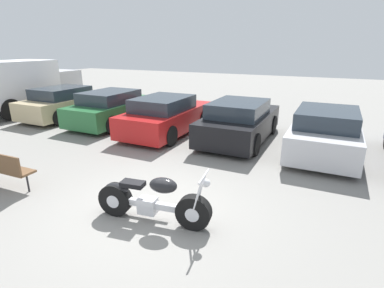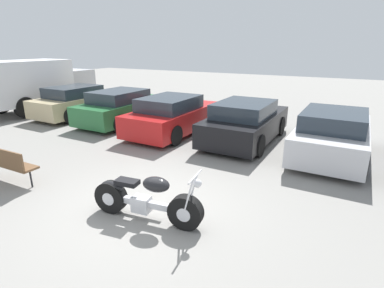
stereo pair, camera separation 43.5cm
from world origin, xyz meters
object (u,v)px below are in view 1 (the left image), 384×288
(parked_car_black, at_px, (240,122))
(parked_car_green, at_px, (114,108))
(motorcycle, at_px, (152,201))
(parked_car_champagne, at_px, (66,103))
(park_bench, at_px, (1,166))
(delivery_truck, at_px, (18,84))
(parked_car_red, at_px, (166,116))
(parked_car_silver, at_px, (325,132))

(parked_car_black, bearing_deg, parked_car_green, -179.82)
(motorcycle, relative_size, parked_car_black, 0.53)
(parked_car_champagne, height_order, park_bench, parked_car_champagne)
(delivery_truck, bearing_deg, motorcycle, -25.83)
(parked_car_red, relative_size, parked_car_black, 1.00)
(parked_car_green, height_order, delivery_truck, delivery_truck)
(park_bench, bearing_deg, parked_car_black, 57.25)
(parked_car_champagne, bearing_deg, parked_car_red, -3.21)
(parked_car_green, bearing_deg, parked_car_black, 0.18)
(parked_car_green, distance_m, parked_car_black, 5.43)
(parked_car_red, xyz_separation_m, park_bench, (-1.08, -5.58, -0.12))
(park_bench, bearing_deg, parked_car_green, 105.52)
(motorcycle, height_order, parked_car_champagne, parked_car_champagne)
(parked_car_champagne, bearing_deg, parked_car_black, 0.18)
(motorcycle, distance_m, park_bench, 3.86)
(motorcycle, bearing_deg, parked_car_red, 117.73)
(parked_car_silver, height_order, park_bench, parked_car_silver)
(parked_car_silver, bearing_deg, motorcycle, -116.14)
(motorcycle, bearing_deg, parked_car_silver, 63.86)
(parked_car_silver, relative_size, delivery_truck, 0.72)
(parked_car_black, relative_size, parked_car_silver, 1.00)
(motorcycle, height_order, parked_car_black, parked_car_black)
(motorcycle, bearing_deg, park_bench, -175.32)
(motorcycle, bearing_deg, delivery_truck, 154.17)
(motorcycle, relative_size, parked_car_red, 0.53)
(parked_car_black, xyz_separation_m, park_bench, (-3.80, -5.91, -0.12))
(parked_car_champagne, relative_size, parked_car_black, 1.00)
(motorcycle, xyz_separation_m, parked_car_black, (-0.05, 5.59, 0.25))
(delivery_truck, xyz_separation_m, park_bench, (7.08, -5.61, -0.85))
(parked_car_red, bearing_deg, parked_car_champagne, 176.79)
(parked_car_red, distance_m, parked_car_silver, 5.44)
(parked_car_red, height_order, park_bench, parked_car_red)
(parked_car_black, height_order, delivery_truck, delivery_truck)
(parked_car_green, relative_size, delivery_truck, 0.72)
(parked_car_red, xyz_separation_m, delivery_truck, (-8.16, 0.03, 0.73))
(parked_car_champagne, bearing_deg, motorcycle, -34.17)
(motorcycle, xyz_separation_m, delivery_truck, (-10.93, 5.29, 0.98))
(parked_car_silver, relative_size, park_bench, 2.62)
(parked_car_red, height_order, parked_car_black, same)
(parked_car_black, bearing_deg, motorcycle, -89.51)
(parked_car_champagne, bearing_deg, park_bench, -53.49)
(motorcycle, height_order, delivery_truck, delivery_truck)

